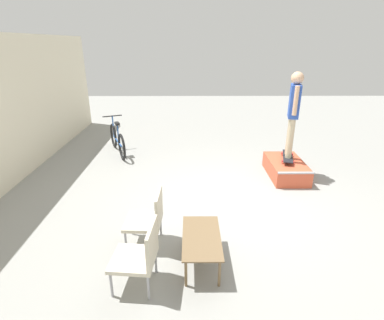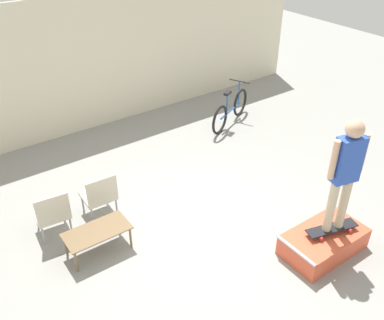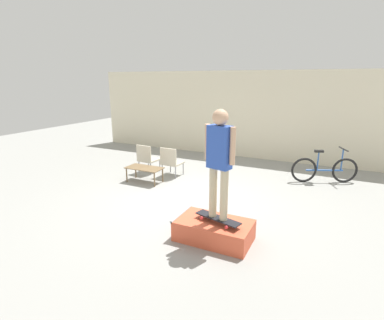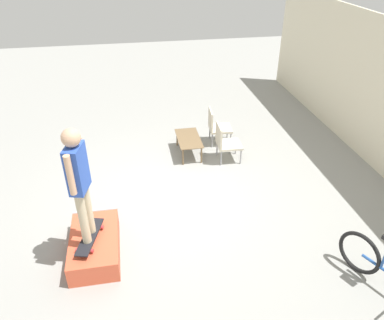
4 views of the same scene
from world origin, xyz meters
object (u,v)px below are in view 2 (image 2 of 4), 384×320
Objects in this scene: skateboard_on_ramp at (332,228)px; skate_ramp_box at (323,242)px; coffee_table at (97,233)px; patio_chair_right at (100,194)px; bicycle at (230,110)px; person_skater at (346,168)px; patio_chair_left at (52,212)px.

skate_ramp_box is at bearing 170.40° from skateboard_on_ramp.
patio_chair_right is (0.40, 0.74, 0.10)m from coffee_table.
skateboard_on_ramp is 4.39m from bicycle.
skate_ramp_box is 3.67m from patio_chair_right.
bicycle reaches higher than skate_ramp_box.
bicycle is (1.45, 4.14, -1.17)m from person_skater.
coffee_table is at bearing 124.08° from patio_chair_left.
bicycle is at bearing -159.02° from patio_chair_right.
coffee_table is (-2.83, 1.99, 0.18)m from skate_ramp_box.
bicycle is (4.37, 2.11, 0.00)m from coffee_table.
coffee_table is at bearing 63.67° from patio_chair_right.
coffee_table is 0.86m from patio_chair_left.
person_skater reaches higher than skate_ramp_box.
person_skater reaches higher than patio_chair_left.
person_skater is at bearing -24.73° from skate_ramp_box.
skateboard_on_ramp is 0.86× the size of coffee_table.
skate_ramp_box is 0.28m from skateboard_on_ramp.
bicycle reaches higher than skateboard_on_ramp.
skate_ramp_box is at bearing -35.20° from coffee_table.
person_skater is at bearing -133.56° from bicycle.
patio_chair_left is 1.00× the size of patio_chair_right.
skateboard_on_ramp is 3.55m from coffee_table.
coffee_table is 0.85m from patio_chair_right.
patio_chair_left is (-3.32, 2.78, -1.07)m from person_skater.
patio_chair_right reaches higher than coffee_table.
patio_chair_left reaches higher than coffee_table.
patio_chair_left and patio_chair_right have the same top height.
skateboard_on_ramp is 4.33m from patio_chair_left.
skateboard_on_ramp is 0.52× the size of bicycle.
skateboard_on_ramp reaches higher than skate_ramp_box.
patio_chair_right is at bearing 147.24° from skateboard_on_ramp.
patio_chair_left is 0.52× the size of bicycle.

